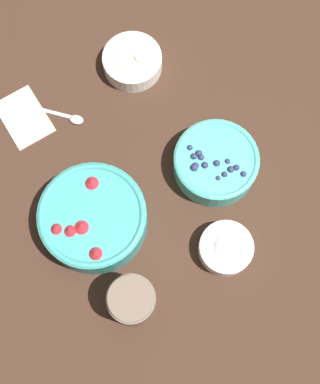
# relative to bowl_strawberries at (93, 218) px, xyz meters

# --- Properties ---
(ground_plane) EXTENTS (4.00, 4.00, 0.00)m
(ground_plane) POSITION_rel_bowl_strawberries_xyz_m (0.01, -0.13, -0.05)
(ground_plane) COLOR #382319
(bowl_strawberries) EXTENTS (0.22, 0.22, 0.09)m
(bowl_strawberries) POSITION_rel_bowl_strawberries_xyz_m (0.00, 0.00, 0.00)
(bowl_strawberries) COLOR teal
(bowl_strawberries) RESTS_ON ground_plane
(bowl_blueberries) EXTENTS (0.18, 0.18, 0.07)m
(bowl_blueberries) POSITION_rel_bowl_strawberries_xyz_m (-0.10, -0.26, -0.01)
(bowl_blueberries) COLOR #47AD9E
(bowl_blueberries) RESTS_ON ground_plane
(bowl_bananas) EXTENTS (0.13, 0.13, 0.05)m
(bowl_bananas) POSITION_rel_bowl_strawberries_xyz_m (0.20, -0.31, -0.02)
(bowl_bananas) COLOR white
(bowl_bananas) RESTS_ON ground_plane
(bowl_cream) EXTENTS (0.11, 0.11, 0.05)m
(bowl_cream) POSITION_rel_bowl_strawberries_xyz_m (-0.23, -0.14, -0.02)
(bowl_cream) COLOR white
(bowl_cream) RESTS_ON ground_plane
(jar_chocolate) EXTENTS (0.09, 0.09, 0.11)m
(jar_chocolate) POSITION_rel_bowl_strawberries_xyz_m (-0.17, 0.06, 0.00)
(jar_chocolate) COLOR brown
(jar_chocolate) RESTS_ON ground_plane
(napkin) EXTENTS (0.15, 0.12, 0.01)m
(napkin) POSITION_rel_bowl_strawberries_xyz_m (0.29, -0.06, -0.04)
(napkin) COLOR beige
(napkin) RESTS_ON ground_plane
(spoon) EXTENTS (0.13, 0.08, 0.01)m
(spoon) POSITION_rel_bowl_strawberries_xyz_m (0.22, -0.12, -0.04)
(spoon) COLOR #B2B2B7
(spoon) RESTS_ON ground_plane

